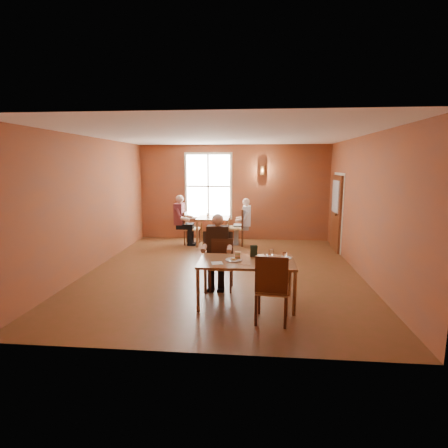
# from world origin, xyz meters

# --- Properties ---
(ground) EXTENTS (6.00, 7.00, 0.01)m
(ground) POSITION_xyz_m (0.00, 0.00, 0.00)
(ground) COLOR brown
(ground) RESTS_ON ground
(wall_back) EXTENTS (6.00, 0.04, 3.00)m
(wall_back) POSITION_xyz_m (0.00, 3.50, 1.50)
(wall_back) COLOR brown
(wall_back) RESTS_ON ground
(wall_front) EXTENTS (6.00, 0.04, 3.00)m
(wall_front) POSITION_xyz_m (0.00, -3.50, 1.50)
(wall_front) COLOR brown
(wall_front) RESTS_ON ground
(wall_left) EXTENTS (0.04, 7.00, 3.00)m
(wall_left) POSITION_xyz_m (-3.00, 0.00, 1.50)
(wall_left) COLOR brown
(wall_left) RESTS_ON ground
(wall_right) EXTENTS (0.04, 7.00, 3.00)m
(wall_right) POSITION_xyz_m (3.00, 0.00, 1.50)
(wall_right) COLOR brown
(wall_right) RESTS_ON ground
(ceiling) EXTENTS (6.00, 7.00, 0.04)m
(ceiling) POSITION_xyz_m (0.00, 0.00, 3.00)
(ceiling) COLOR white
(ceiling) RESTS_ON wall_back
(window) EXTENTS (1.36, 0.10, 1.96)m
(window) POSITION_xyz_m (-0.80, 3.45, 1.70)
(window) COLOR white
(window) RESTS_ON wall_back
(door) EXTENTS (0.12, 1.04, 2.10)m
(door) POSITION_xyz_m (2.94, 2.30, 1.05)
(door) COLOR maroon
(door) RESTS_ON ground
(wall_sconce) EXTENTS (0.16, 0.16, 0.28)m
(wall_sconce) POSITION_xyz_m (0.90, 3.40, 2.20)
(wall_sconce) COLOR brown
(wall_sconce) RESTS_ON wall_back
(main_table) EXTENTS (1.63, 0.92, 0.76)m
(main_table) POSITION_xyz_m (0.57, -1.81, 0.38)
(main_table) COLOR brown
(main_table) RESTS_ON ground
(chair_diner_main) EXTENTS (0.43, 0.43, 0.96)m
(chair_diner_main) POSITION_xyz_m (0.07, -1.16, 0.48)
(chair_diner_main) COLOR #573119
(chair_diner_main) RESTS_ON ground
(diner_main) EXTENTS (0.56, 0.56, 1.39)m
(diner_main) POSITION_xyz_m (0.07, -1.19, 0.69)
(diner_main) COLOR #321C15
(diner_main) RESTS_ON ground
(chair_empty) EXTENTS (0.53, 0.53, 1.08)m
(chair_empty) POSITION_xyz_m (0.98, -2.47, 0.54)
(chair_empty) COLOR #4A230F
(chair_empty) RESTS_ON ground
(plate_food) EXTENTS (0.30, 0.30, 0.04)m
(plate_food) POSITION_xyz_m (0.35, -1.82, 0.78)
(plate_food) COLOR silver
(plate_food) RESTS_ON main_table
(sandwich) EXTENTS (0.09, 0.09, 0.11)m
(sandwich) POSITION_xyz_m (0.42, -1.73, 0.82)
(sandwich) COLOR tan
(sandwich) RESTS_ON main_table
(goblet_a) EXTENTS (0.09, 0.09, 0.19)m
(goblet_a) POSITION_xyz_m (0.99, -1.69, 0.86)
(goblet_a) COLOR white
(goblet_a) RESTS_ON main_table
(goblet_b) EXTENTS (0.09, 0.09, 0.20)m
(goblet_b) POSITION_xyz_m (1.20, -1.91, 0.86)
(goblet_b) COLOR white
(goblet_b) RESTS_ON main_table
(goblet_c) EXTENTS (0.09, 0.09, 0.20)m
(goblet_c) POSITION_xyz_m (0.90, -2.03, 0.86)
(goblet_c) COLOR white
(goblet_c) RESTS_ON main_table
(menu_stand) EXTENTS (0.14, 0.09, 0.21)m
(menu_stand) POSITION_xyz_m (0.69, -1.53, 0.87)
(menu_stand) COLOR black
(menu_stand) RESTS_ON main_table
(knife) EXTENTS (0.20, 0.05, 0.00)m
(knife) POSITION_xyz_m (0.54, -2.08, 0.77)
(knife) COLOR white
(knife) RESTS_ON main_table
(napkin) EXTENTS (0.23, 0.23, 0.01)m
(napkin) POSITION_xyz_m (0.09, -2.01, 0.77)
(napkin) COLOR white
(napkin) RESTS_ON main_table
(side_plate) EXTENTS (0.24, 0.24, 0.01)m
(side_plate) POSITION_xyz_m (1.25, -1.59, 0.77)
(side_plate) COLOR silver
(side_plate) RESTS_ON main_table
(sunglasses) EXTENTS (0.14, 0.05, 0.02)m
(sunglasses) POSITION_xyz_m (1.10, -2.10, 0.77)
(sunglasses) COLOR black
(sunglasses) RESTS_ON main_table
(second_table) EXTENTS (0.94, 0.94, 0.83)m
(second_table) POSITION_xyz_m (-0.54, 2.63, 0.42)
(second_table) COLOR brown
(second_table) RESTS_ON ground
(chair_diner_white) EXTENTS (0.49, 0.49, 1.10)m
(chair_diner_white) POSITION_xyz_m (0.11, 2.63, 0.55)
(chair_diner_white) COLOR #462D18
(chair_diner_white) RESTS_ON ground
(diner_white) EXTENTS (0.54, 0.54, 1.35)m
(diner_white) POSITION_xyz_m (0.14, 2.63, 0.68)
(diner_white) COLOR white
(diner_white) RESTS_ON ground
(chair_diner_maroon) EXTENTS (0.43, 0.43, 0.98)m
(chair_diner_maroon) POSITION_xyz_m (-1.19, 2.63, 0.49)
(chair_diner_maroon) COLOR #552713
(chair_diner_maroon) RESTS_ON ground
(diner_maroon) EXTENTS (0.58, 0.58, 1.45)m
(diner_maroon) POSITION_xyz_m (-1.22, 2.63, 0.72)
(diner_maroon) COLOR maroon
(diner_maroon) RESTS_ON ground
(cup_a) EXTENTS (0.18, 0.18, 0.11)m
(cup_a) POSITION_xyz_m (-0.40, 2.52, 0.89)
(cup_a) COLOR silver
(cup_a) RESTS_ON second_table
(cup_b) EXTENTS (0.11, 0.11, 0.10)m
(cup_b) POSITION_xyz_m (-0.72, 2.75, 0.88)
(cup_b) COLOR silver
(cup_b) RESTS_ON second_table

